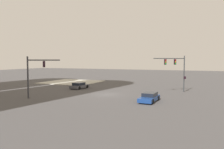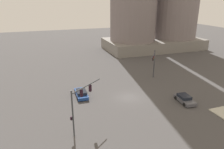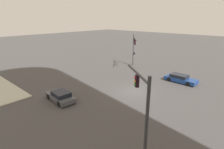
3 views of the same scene
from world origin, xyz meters
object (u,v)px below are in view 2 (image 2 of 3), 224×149
traffic_signal_near_corner (80,101)px  traffic_signal_opposite_side (154,61)px  sedan_car_waiting_far (185,99)px  sedan_car_approaching (81,93)px

traffic_signal_near_corner → traffic_signal_opposite_side: size_ratio=1.03×
traffic_signal_near_corner → sedan_car_waiting_far: bearing=-32.3°
traffic_signal_opposite_side → sedan_car_approaching: traffic_signal_opposite_side is taller
traffic_signal_near_corner → sedan_car_approaching: traffic_signal_near_corner is taller
sedan_car_approaching → sedan_car_waiting_far: (16.02, -8.04, -0.00)m
traffic_signal_near_corner → sedan_car_approaching: (2.16, 10.45, -3.80)m
traffic_signal_near_corner → traffic_signal_opposite_side: traffic_signal_near_corner is taller
traffic_signal_opposite_side → sedan_car_approaching: (-16.51, -3.66, -3.45)m
traffic_signal_opposite_side → sedan_car_approaching: size_ratio=1.28×
traffic_signal_opposite_side → sedan_car_approaching: bearing=-40.2°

